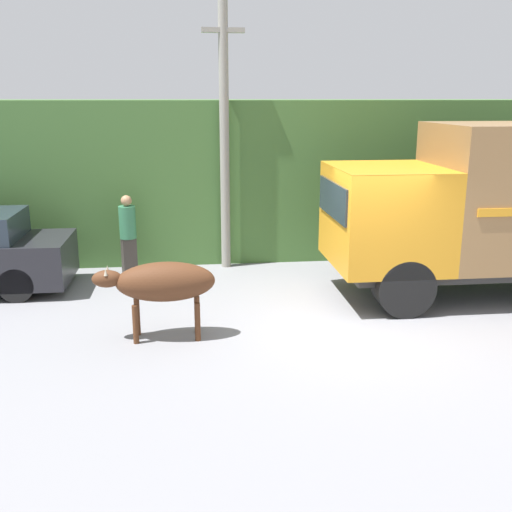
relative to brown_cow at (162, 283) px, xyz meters
The scene contains 5 objects.
ground_plane 3.34m from the brown_cow, ahead, with size 60.00×60.00×0.00m, color gray.
hillside_embankment 8.09m from the brown_cow, 66.57° to the left, with size 32.00×6.19×3.67m.
brown_cow is the anchor object (origin of this frame).
pedestrian_on_hill 3.80m from the brown_cow, 103.20° to the left, with size 0.46×0.46×1.73m.
utility_pole 4.76m from the brown_cow, 72.98° to the left, with size 0.90×0.20×5.76m.
Camera 1 is at (-2.75, -9.35, 3.72)m, focal length 42.00 mm.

